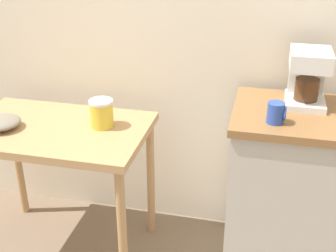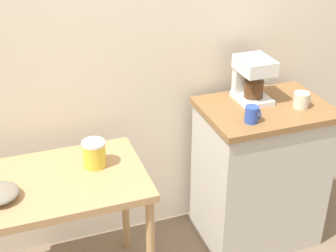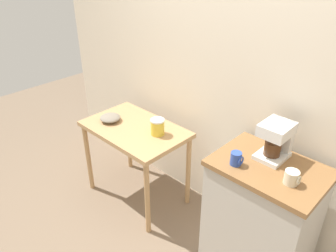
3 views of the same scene
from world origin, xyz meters
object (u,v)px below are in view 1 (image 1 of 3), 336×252
at_px(coffee_maker, 308,74).
at_px(canister_enamel, 102,113).
at_px(bowl_stoneware, 2,122).
at_px(mug_blue, 276,113).

bearing_deg(coffee_maker, canister_enamel, -170.54).
height_order(bowl_stoneware, coffee_maker, coffee_maker).
bearing_deg(mug_blue, coffee_maker, 63.38).
xyz_separation_m(canister_enamel, coffee_maker, (0.96, 0.16, 0.23)).
height_order(bowl_stoneware, canister_enamel, canister_enamel).
height_order(canister_enamel, mug_blue, mug_blue).
relative_size(bowl_stoneware, canister_enamel, 1.32).
bearing_deg(bowl_stoneware, mug_blue, 1.62).
xyz_separation_m(bowl_stoneware, mug_blue, (1.31, 0.04, 0.17)).
xyz_separation_m(bowl_stoneware, coffee_maker, (1.44, 0.30, 0.26)).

